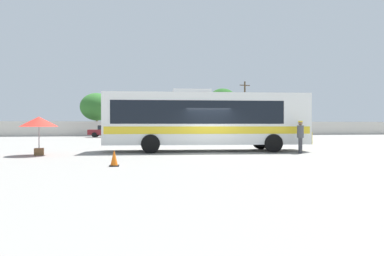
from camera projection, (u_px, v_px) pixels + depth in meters
The scene contains 15 objects.
ground_plane at pixel (184, 143), 27.50m from camera, with size 300.00×300.00×0.00m, color gray.
perimeter_wall at pixel (165, 129), 46.30m from camera, with size 80.00×0.30×2.03m, color beige.
coach_bus_white_yellow at pixel (204, 119), 19.31m from camera, with size 12.05×3.57×3.64m.
attendant_by_bus_door at pixel (300, 135), 17.80m from camera, with size 0.50×0.50×1.79m.
vendor_umbrella_near_gate_red at pixel (39, 123), 16.68m from camera, with size 1.88×1.88×1.99m.
parked_car_leftmost_maroon at pixel (107, 131), 40.75m from camera, with size 4.45×2.03×1.49m.
parked_car_second_red at pixel (154, 131), 42.57m from camera, with size 4.32×2.01×1.41m.
parked_car_third_silver at pixel (195, 131), 42.81m from camera, with size 4.30×2.23×1.46m.
parked_car_rightmost_white at pixel (240, 130), 44.81m from camera, with size 4.46×2.16×1.51m.
utility_pole_near at pixel (245, 107), 51.14m from camera, with size 1.79×0.47×8.38m.
roadside_tree_left at pixel (97, 107), 46.94m from camera, with size 4.69×4.69×6.15m.
roadside_tree_midleft at pixel (166, 104), 51.38m from camera, with size 3.91×3.91×6.55m.
roadside_tree_midright at pixel (223, 101), 50.01m from camera, with size 4.39×4.39×7.15m.
roadside_tree_right at pixel (244, 108), 54.00m from camera, with size 4.27×4.27×6.24m.
traffic_cone_on_apron at pixel (114, 158), 12.26m from camera, with size 0.36×0.36×0.64m.
Camera 1 is at (-3.96, -17.21, 1.57)m, focal length 30.38 mm.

